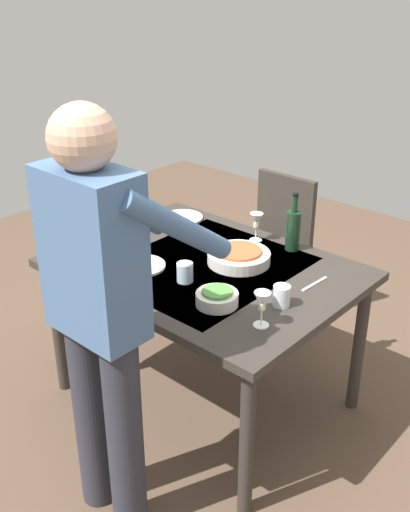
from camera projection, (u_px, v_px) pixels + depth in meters
name	position (u px, v px, depth m)	size (l,w,h in m)	color
ground_plane	(205.00, 395.00, 3.20)	(6.00, 6.00, 0.00)	brown
dining_table	(205.00, 280.00, 2.90)	(1.37, 1.03, 0.77)	#332D28
chair_near	(275.00, 240.00, 3.71)	(0.40, 0.40, 0.91)	black
person_server	(102.00, 308.00, 2.14)	(0.42, 0.61, 1.69)	#2D2D38
wine_bottle	(293.00, 229.00, 2.98)	(0.07, 0.07, 0.30)	black
wine_glass_left	(256.00, 222.00, 3.08)	(0.07, 0.07, 0.15)	white
wine_glass_right	(262.00, 303.00, 2.34)	(0.07, 0.07, 0.15)	white
water_cup_near_left	(127.00, 225.00, 3.19)	(0.08, 0.08, 0.09)	silver
water_cup_near_right	(64.00, 250.00, 2.89)	(0.07, 0.07, 0.11)	silver
water_cup_far_left	(185.00, 272.00, 2.70)	(0.07, 0.07, 0.09)	silver
water_cup_far_right	(282.00, 296.00, 2.51)	(0.07, 0.07, 0.09)	silver
serving_bowl_pasta	(239.00, 256.00, 2.88)	(0.30, 0.30, 0.07)	silver
side_bowl_salad	(217.00, 298.00, 2.52)	(0.18, 0.18, 0.07)	silver
dinner_plate_near	(141.00, 266.00, 2.85)	(0.23, 0.23, 0.01)	silver
dinner_plate_far	(182.00, 218.00, 3.39)	(0.23, 0.23, 0.01)	silver
table_fork	(315.00, 284.00, 2.70)	(0.01, 0.18, 0.01)	silver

